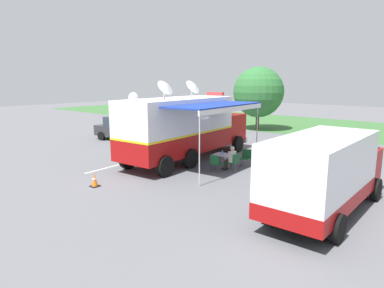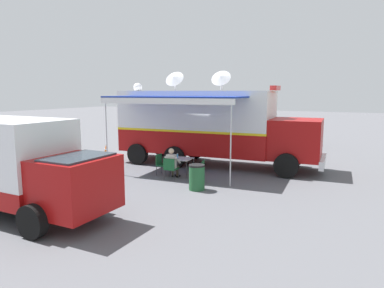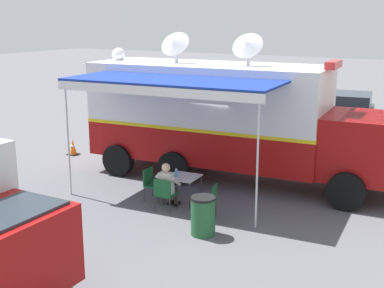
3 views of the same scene
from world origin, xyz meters
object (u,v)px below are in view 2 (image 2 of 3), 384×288
Objects in this scene: folding_chair_at_table at (170,167)px; trash_bin at (197,177)px; water_bottle at (177,156)px; seated_responder at (172,163)px; folding_chair_spare_by_truck at (200,170)px; folding_chair_beside_table at (161,163)px; folding_table at (182,160)px; traffic_cone at (106,150)px; command_truck at (210,124)px; support_truck at (2,164)px; car_behind_truck at (284,132)px.

trash_bin reaches higher than folding_chair_at_table.
water_bottle is 0.51m from seated_responder.
folding_chair_beside_table is at bearing -103.05° from folding_chair_spare_by_truck.
seated_responder is at bearing 4.04° from water_bottle.
trash_bin is (1.62, 1.49, -0.22)m from folding_table.
water_bottle is at bearing 99.06° from folding_chair_beside_table.
traffic_cone is (-3.89, -7.51, -0.18)m from trash_bin.
folding_chair_at_table is (3.33, -0.24, -1.43)m from command_truck.
car_behind_truck is (-16.66, 4.44, -0.51)m from support_truck.
command_truck reaches higher than water_bottle.
seated_responder reaches higher than folding_chair_spare_by_truck.
folding_chair_beside_table is at bearing 64.01° from traffic_cone.
command_truck is 3.41m from seated_responder.
folding_chair_spare_by_truck is at bearing 85.31° from seated_responder.
folding_chair_beside_table is at bearing -116.04° from seated_responder.
folding_chair_spare_by_truck is 0.95m from trash_bin.
water_bottle is 0.03× the size of support_truck.
water_bottle reaches higher than folding_chair_spare_by_truck.
command_truck reaches higher than car_behind_truck.
water_bottle is 0.79m from folding_chair_beside_table.
trash_bin is at bearing 19.09° from folding_chair_spare_by_truck.
water_bottle is 0.74m from folding_chair_at_table.
seated_responder is at bearing -4.56° from command_truck.
support_truck is (8.66, -2.73, -0.56)m from command_truck.
traffic_cone is (-2.41, -5.89, -0.55)m from water_bottle.
folding_table is 0.19× the size of car_behind_truck.
trash_bin reaches higher than folding_chair_beside_table.
folding_chair_spare_by_truck is 7.80m from traffic_cone.
folding_chair_spare_by_truck is at bearing 58.72° from folding_table.
seated_responder reaches higher than folding_chair_beside_table.
seated_responder is at bearing 63.96° from folding_chair_beside_table.
trash_bin is (1.48, 1.63, -0.38)m from water_bottle.
folding_table is at bearing 106.16° from folding_chair_beside_table.
folding_table is 1.39m from folding_chair_spare_by_truck.
trash_bin is at bearing -1.73° from car_behind_truck.
folding_table is 0.82m from folding_chair_at_table.
water_bottle is at bearing 157.78° from support_truck.
support_truck is (5.33, -2.50, 0.87)m from folding_chair_at_table.
traffic_cone is (-2.52, -5.17, -0.23)m from folding_chair_beside_table.
water_bottle is 6.50m from support_truck.
folding_chair_beside_table is at bearing -120.35° from trash_bin.
folding_chair_at_table is at bearing -9.75° from car_behind_truck.
folding_table is 0.94× the size of trash_bin.
folding_table is at bearing -137.32° from trash_bin.
folding_chair_beside_table is 0.20× the size of car_behind_truck.
car_behind_truck reaches higher than folding_chair_spare_by_truck.
folding_chair_at_table is 1.78m from trash_bin.
water_bottle is at bearing -45.86° from folding_table.
folding_table is 0.62m from seated_responder.
folding_chair_at_table reaches higher than traffic_cone.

